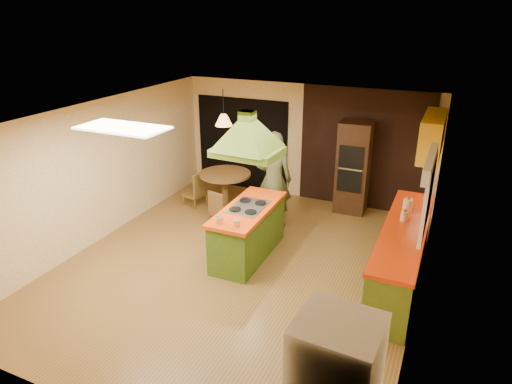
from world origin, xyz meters
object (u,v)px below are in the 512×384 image
at_px(wall_oven, 353,167).
at_px(dining_table, 225,184).
at_px(kitchen_island, 248,231).
at_px(man, 274,180).
at_px(canister_large, 408,205).

height_order(wall_oven, dining_table, wall_oven).
distance_m(kitchen_island, wall_oven, 2.87).
height_order(man, wall_oven, same).
xyz_separation_m(man, canister_large, (2.47, -0.41, 0.08)).
xyz_separation_m(kitchen_island, man, (-0.05, 1.24, 0.49)).
xyz_separation_m(wall_oven, canister_large, (1.26, -1.74, 0.08)).
bearing_deg(man, dining_table, -31.49).
height_order(wall_oven, canister_large, wall_oven).
xyz_separation_m(wall_oven, dining_table, (-2.42, -0.98, -0.39)).
relative_size(kitchen_island, wall_oven, 0.95).
bearing_deg(dining_table, canister_large, -11.65).
bearing_deg(canister_large, kitchen_island, -160.86).
bearing_deg(dining_table, kitchen_island, -51.60).
bearing_deg(wall_oven, canister_large, -55.49).
bearing_deg(canister_large, man, 170.68).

